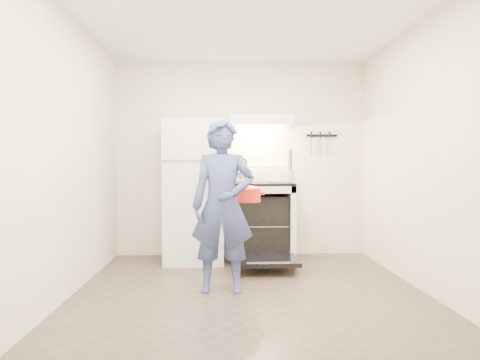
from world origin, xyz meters
The scene contains 15 objects.
floor centered at (0.00, 0.00, 0.00)m, with size 3.60×3.60×0.00m, color #4A3B34.
back_wall centered at (0.00, 1.80, 1.25)m, with size 3.20×0.02×2.50m, color beige.
refrigerator centered at (-0.58, 1.45, 0.85)m, with size 0.70×0.70×1.70m, color silver.
stove_body centered at (0.23, 1.48, 0.46)m, with size 0.76×0.65×0.92m, color silver.
cooktop centered at (0.23, 1.48, 0.94)m, with size 0.76×0.65×0.03m, color black.
backsplash centered at (0.23, 1.76, 1.05)m, with size 0.76×0.07×0.20m, color silver.
oven_door centered at (0.23, 0.88, 0.12)m, with size 0.70×0.54×0.04m, color black.
oven_rack centered at (0.23, 1.48, 0.44)m, with size 0.60×0.52×0.01m, color gray.
range_hood centered at (0.23, 1.55, 1.71)m, with size 0.76×0.50×0.12m, color silver.
knife_strip centered at (1.05, 1.79, 1.55)m, with size 0.40×0.02×0.03m, color black.
pizza_stone centered at (0.29, 1.50, 0.45)m, with size 0.35×0.35×0.02m, color #8D6A49.
tea_kettle centered at (0.00, 1.55, 1.10)m, with size 0.25×0.21×0.31m, color silver, non-canonical shape.
utensil_jar centered at (0.55, 1.22, 1.05)m, with size 0.09×0.09×0.13m, color silver.
person centered at (-0.24, 0.19, 0.79)m, with size 0.58×0.38×1.58m, color navy.
dutch_oven centered at (0.00, 0.48, 0.86)m, with size 0.34×0.27×0.22m, color red, non-canonical shape.
Camera 1 is at (-0.26, -3.74, 1.17)m, focal length 32.00 mm.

